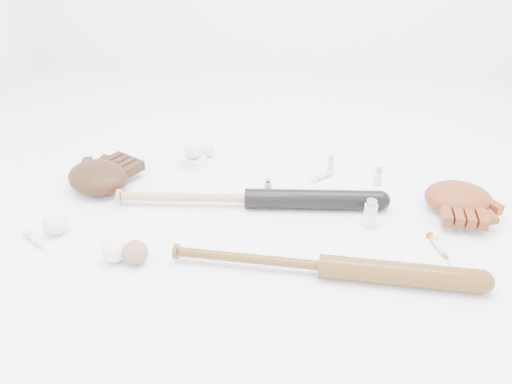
# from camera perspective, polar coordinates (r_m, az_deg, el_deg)

# --- Properties ---
(bat_dark) EXTENTS (0.99, 0.14, 0.07)m
(bat_dark) POSITION_cam_1_polar(r_m,az_deg,el_deg) (1.77, -0.92, -0.73)
(bat_dark) COLOR black
(bat_dark) RESTS_ON ground
(bat_wood) EXTENTS (0.95, 0.12, 0.07)m
(bat_wood) POSITION_cam_1_polar(r_m,az_deg,el_deg) (1.49, 7.57, -8.37)
(bat_wood) COLOR brown
(bat_wood) RESTS_ON ground
(glove_dark) EXTENTS (0.39, 0.39, 0.10)m
(glove_dark) POSITION_cam_1_polar(r_m,az_deg,el_deg) (1.96, -17.62, 1.67)
(glove_dark) COLOR #331C0E
(glove_dark) RESTS_ON ground
(glove_tan) EXTENTS (0.30, 0.30, 0.10)m
(glove_tan) POSITION_cam_1_polar(r_m,az_deg,el_deg) (1.89, 22.11, -0.62)
(glove_tan) COLOR maroon
(glove_tan) RESTS_ON ground
(trading_card) EXTENTS (0.08, 0.10, 0.01)m
(trading_card) POSITION_cam_1_polar(r_m,az_deg,el_deg) (2.16, -6.72, 4.48)
(trading_card) COLOR gold
(trading_card) RESTS_ON ground
(pedestal) EXTENTS (0.10, 0.10, 0.04)m
(pedestal) POSITION_cam_1_polar(r_m,az_deg,el_deg) (2.05, -7.10, 3.42)
(pedestal) COLOR white
(pedestal) RESTS_ON ground
(baseball_on_pedestal) EXTENTS (0.07, 0.07, 0.07)m
(baseball_on_pedestal) POSITION_cam_1_polar(r_m,az_deg,el_deg) (2.03, -7.21, 4.87)
(baseball_on_pedestal) COLOR white
(baseball_on_pedestal) RESTS_ON pedestal
(baseball_left) EXTENTS (0.08, 0.08, 0.08)m
(baseball_left) POSITION_cam_1_polar(r_m,az_deg,el_deg) (1.77, -22.00, -3.34)
(baseball_left) COLOR white
(baseball_left) RESTS_ON ground
(baseball_upper) EXTENTS (0.08, 0.08, 0.08)m
(baseball_upper) POSITION_cam_1_polar(r_m,az_deg,el_deg) (2.12, -5.87, 4.98)
(baseball_upper) COLOR white
(baseball_upper) RESTS_ON ground
(baseball_mid) EXTENTS (0.08, 0.08, 0.08)m
(baseball_mid) POSITION_cam_1_polar(r_m,az_deg,el_deg) (1.59, -15.91, -6.41)
(baseball_mid) COLOR white
(baseball_mid) RESTS_ON ground
(baseball_aged) EXTENTS (0.08, 0.08, 0.08)m
(baseball_aged) POSITION_cam_1_polar(r_m,az_deg,el_deg) (1.56, -13.63, -6.72)
(baseball_aged) COLOR olive
(baseball_aged) RESTS_ON ground
(syringe_0) EXTENTS (0.13, 0.11, 0.02)m
(syringe_0) POSITION_cam_1_polar(r_m,az_deg,el_deg) (1.77, -23.99, -5.10)
(syringe_0) COLOR #ADBCC6
(syringe_0) RESTS_ON ground
(syringe_1) EXTENTS (0.13, 0.07, 0.02)m
(syringe_1) POSITION_cam_1_polar(r_m,az_deg,el_deg) (1.52, 8.54, -8.72)
(syringe_1) COLOR #ADBCC6
(syringe_1) RESTS_ON ground
(syringe_2) EXTENTS (0.13, 0.13, 0.02)m
(syringe_2) POSITION_cam_1_polar(r_m,az_deg,el_deg) (1.98, 7.84, 1.86)
(syringe_2) COLOR #ADBCC6
(syringe_2) RESTS_ON ground
(syringe_3) EXTENTS (0.07, 0.16, 0.02)m
(syringe_3) POSITION_cam_1_polar(r_m,az_deg,el_deg) (1.69, 20.22, -5.99)
(syringe_3) COLOR #ADBCC6
(syringe_3) RESTS_ON ground
(vial_0) EXTENTS (0.03, 0.03, 0.07)m
(vial_0) POSITION_cam_1_polar(r_m,az_deg,el_deg) (2.02, 8.53, 3.15)
(vial_0) COLOR silver
(vial_0) RESTS_ON ground
(vial_1) EXTENTS (0.03, 0.03, 0.07)m
(vial_1) POSITION_cam_1_polar(r_m,az_deg,el_deg) (1.96, 13.81, 1.73)
(vial_1) COLOR silver
(vial_1) RESTS_ON ground
(vial_2) EXTENTS (0.03, 0.03, 0.07)m
(vial_2) POSITION_cam_1_polar(r_m,az_deg,el_deg) (1.83, 1.36, 0.48)
(vial_2) COLOR silver
(vial_2) RESTS_ON ground
(vial_3) EXTENTS (0.04, 0.04, 0.10)m
(vial_3) POSITION_cam_1_polar(r_m,az_deg,el_deg) (1.71, 12.93, -2.41)
(vial_3) COLOR silver
(vial_3) RESTS_ON ground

